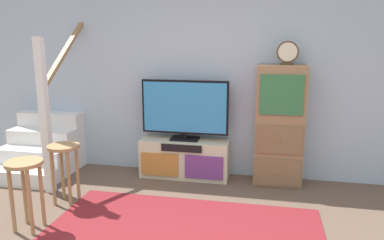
# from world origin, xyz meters

# --- Properties ---
(back_wall) EXTENTS (6.40, 0.12, 2.70)m
(back_wall) POSITION_xyz_m (0.00, 2.46, 1.35)
(back_wall) COLOR #A8BCD1
(back_wall) RESTS_ON ground_plane
(media_console) EXTENTS (1.14, 0.38, 0.50)m
(media_console) POSITION_xyz_m (-0.30, 2.19, 0.25)
(media_console) COLOR beige
(media_console) RESTS_ON ground_plane
(television) EXTENTS (1.12, 0.22, 0.77)m
(television) POSITION_xyz_m (-0.30, 2.22, 0.90)
(television) COLOR black
(television) RESTS_ON media_console
(side_cabinet) EXTENTS (0.58, 0.38, 1.48)m
(side_cabinet) POSITION_xyz_m (0.88, 2.20, 0.74)
(side_cabinet) COLOR #93704C
(side_cabinet) RESTS_ON ground_plane
(desk_clock) EXTENTS (0.25, 0.08, 0.28)m
(desk_clock) POSITION_xyz_m (0.93, 2.19, 1.61)
(desk_clock) COLOR #4C3823
(desk_clock) RESTS_ON side_cabinet
(staircase) EXTENTS (1.00, 1.36, 2.20)m
(staircase) POSITION_xyz_m (-2.24, 2.20, 0.37)
(staircase) COLOR white
(staircase) RESTS_ON ground_plane
(bar_stool_near) EXTENTS (0.34, 0.34, 0.68)m
(bar_stool_near) POSITION_xyz_m (-1.45, 0.56, 0.51)
(bar_stool_near) COLOR #A37A4C
(bar_stool_near) RESTS_ON ground_plane
(bar_stool_far) EXTENTS (0.34, 0.34, 0.66)m
(bar_stool_far) POSITION_xyz_m (-1.41, 1.17, 0.50)
(bar_stool_far) COLOR #A37A4C
(bar_stool_far) RESTS_ON ground_plane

